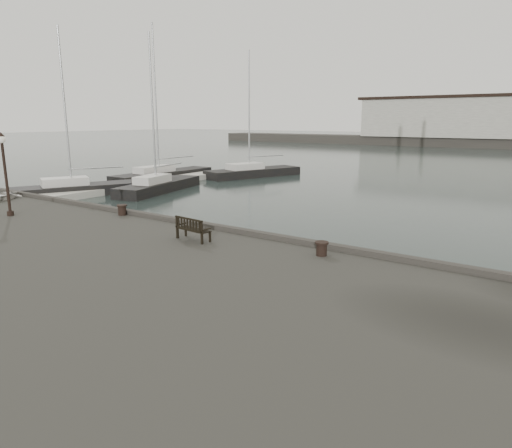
{
  "coord_description": "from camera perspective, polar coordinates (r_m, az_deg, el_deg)",
  "views": [
    {
      "loc": [
        10.22,
        -13.22,
        5.66
      ],
      "look_at": [
        1.32,
        -0.5,
        2.1
      ],
      "focal_mm": 32.0,
      "sensor_mm": 36.0,
      "label": 1
    }
  ],
  "objects": [
    {
      "name": "pontoon",
      "position": [
        38.49,
        -17.37,
        4.24
      ],
      "size": [
        2.0,
        24.0,
        0.5
      ],
      "primitive_type": "cube",
      "color": "beige",
      "rests_on": "ground"
    },
    {
      "name": "bench",
      "position": [
        15.99,
        -7.88,
        -1.14
      ],
      "size": [
        1.41,
        0.6,
        0.79
      ],
      "rotation": [
        0.0,
        0.0,
        -0.1
      ],
      "color": "black",
      "rests_on": "quay"
    },
    {
      "name": "bollard_right",
      "position": [
        14.21,
        8.2,
        -3.07
      ],
      "size": [
        0.5,
        0.5,
        0.44
      ],
      "primitive_type": "cylinder",
      "rotation": [
        0.0,
        0.0,
        -0.22
      ],
      "color": "black",
      "rests_on": "quay"
    },
    {
      "name": "yacht_b",
      "position": [
        45.25,
        -11.47,
        5.79
      ],
      "size": [
        2.52,
        11.29,
        14.73
      ],
      "rotation": [
        0.0,
        0.0,
        -0.01
      ],
      "color": "black",
      "rests_on": "ground"
    },
    {
      "name": "bollard_left",
      "position": [
        20.86,
        -16.39,
        1.7
      ],
      "size": [
        0.5,
        0.5,
        0.46
      ],
      "primitive_type": "cylinder",
      "rotation": [
        0.0,
        0.0,
        0.16
      ],
      "color": "black",
      "rests_on": "quay"
    },
    {
      "name": "yacht_a",
      "position": [
        37.66,
        -21.26,
        3.76
      ],
      "size": [
        6.18,
        9.52,
        12.81
      ],
      "rotation": [
        0.0,
        0.0,
        -0.43
      ],
      "color": "black",
      "rests_on": "ground"
    },
    {
      "name": "yacht_c",
      "position": [
        37.71,
        -11.95,
        4.38
      ],
      "size": [
        4.41,
        9.62,
        12.63
      ],
      "rotation": [
        0.0,
        0.0,
        0.24
      ],
      "color": "black",
      "rests_on": "ground"
    },
    {
      "name": "ground",
      "position": [
        17.64,
        -2.61,
        -5.81
      ],
      "size": [
        400.0,
        400.0,
        0.0
      ],
      "primitive_type": "plane",
      "color": "black",
      "rests_on": "ground"
    },
    {
      "name": "breakwater",
      "position": [
        106.26,
        27.49,
        10.76
      ],
      "size": [
        140.0,
        9.5,
        12.2
      ],
      "color": "#383530",
      "rests_on": "ground"
    },
    {
      "name": "yacht_d",
      "position": [
        46.78,
        -0.32,
        6.25
      ],
      "size": [
        5.97,
        10.58,
        12.79
      ],
      "rotation": [
        0.0,
        0.0,
        -0.34
      ],
      "color": "black",
      "rests_on": "ground"
    },
    {
      "name": "lamp_post",
      "position": [
        22.37,
        -28.95,
        6.72
      ],
      "size": [
        0.36,
        0.36,
        3.59
      ],
      "rotation": [
        0.0,
        0.0,
        -0.22
      ],
      "color": "black",
      "rests_on": "quay"
    }
  ]
}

